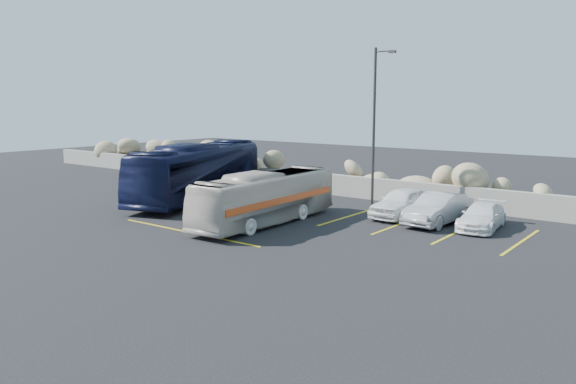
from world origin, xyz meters
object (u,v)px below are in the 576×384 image
Objects in this scene: lamppost at (375,124)px; car_c at (482,217)px; tour_coach at (198,171)px; car_a at (402,203)px; vintage_bus at (266,198)px; car_b at (438,209)px.

lamppost is 7.11m from car_c.
tour_coach is at bearing -159.49° from lamppost.
tour_coach is 11.52m from car_a.
vintage_bus is 7.69m from car_b.
car_c is (1.87, 0.22, -0.15)m from car_b.
lamppost is 5.59m from car_b.
car_c is at bearing -10.94° from lamppost.
vintage_bus is 0.74× the size of tour_coach.
lamppost reaches higher than car_a.
car_b is (1.94, -0.41, -0.01)m from car_a.
car_a is at bearing -24.45° from lamppost.
car_a is at bearing 47.88° from vintage_bus.
car_b is (6.13, 4.61, -0.48)m from vintage_bus.
lamppost is at bearing 1.67° from tour_coach.
tour_coach is 13.35m from car_b.
car_a is (2.10, -0.95, -3.60)m from lamppost.
car_b is 1.89m from car_c.
car_a is 1.11× the size of car_c.
tour_coach is 2.70× the size of car_b.
car_a is (11.22, 2.46, -0.87)m from tour_coach.
tour_coach reaches higher than car_c.
vintage_bus reaches higher than car_a.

